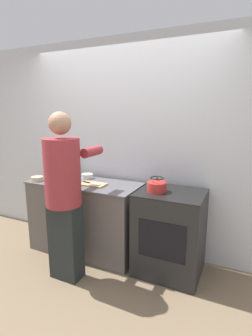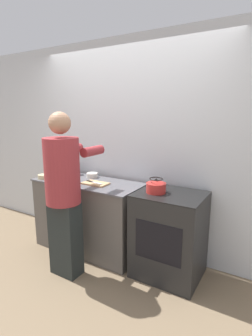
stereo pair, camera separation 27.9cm
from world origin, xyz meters
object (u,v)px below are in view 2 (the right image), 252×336
(cutting_board, at_px, (96,183))
(bowl_prep, at_px, (44,177))
(canister_jar, at_px, (74,169))
(oven, at_px, (169,235))
(knife, at_px, (94,182))
(kettle, at_px, (156,187))
(person, at_px, (64,190))

(cutting_board, bearing_deg, bowl_prep, -169.94)
(bowl_prep, relative_size, canister_jar, 0.91)
(cutting_board, relative_size, canister_jar, 1.92)
(oven, height_order, knife, knife)
(knife, distance_m, kettle, 0.80)
(cutting_board, bearing_deg, person, -94.70)
(kettle, bearing_deg, oven, 19.05)
(person, bearing_deg, kettle, 31.34)
(cutting_board, height_order, kettle, kettle)
(person, xyz_separation_m, bowl_prep, (-0.69, 0.35, -0.02))
(person, height_order, knife, person)
(oven, relative_size, kettle, 4.48)
(person, height_order, cutting_board, person)
(oven, height_order, bowl_prep, bowl_prep)
(knife, height_order, bowl_prep, bowl_prep)
(person, distance_m, cutting_board, 0.48)
(kettle, bearing_deg, bowl_prep, -174.50)
(oven, relative_size, cutting_board, 3.01)
(oven, xyz_separation_m, person, (-0.95, -0.54, 0.48))
(person, distance_m, kettle, 0.95)
(bowl_prep, bearing_deg, person, -26.80)
(bowl_prep, bearing_deg, kettle, 5.50)
(knife, bearing_deg, canister_jar, 164.21)
(cutting_board, relative_size, bowl_prep, 2.11)
(person, relative_size, bowl_prep, 12.07)
(cutting_board, bearing_deg, oven, 4.03)
(bowl_prep, bearing_deg, knife, 10.21)
(knife, height_order, kettle, kettle)
(knife, distance_m, bowl_prep, 0.72)
(oven, distance_m, person, 1.20)
(kettle, bearing_deg, cutting_board, -178.88)
(kettle, height_order, bowl_prep, kettle)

